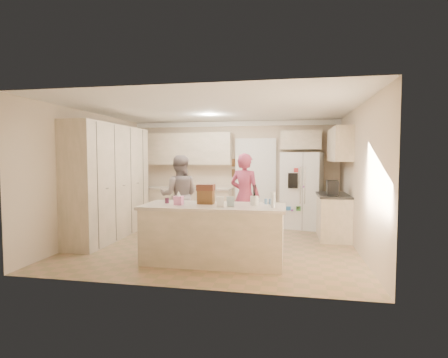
% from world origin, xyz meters
% --- Properties ---
extents(floor, '(5.20, 4.60, 0.02)m').
position_xyz_m(floor, '(0.00, 0.00, -0.01)').
color(floor, '#967454').
rests_on(floor, ground).
extents(ceiling, '(5.20, 4.60, 0.02)m').
position_xyz_m(ceiling, '(0.00, 0.00, 2.61)').
color(ceiling, white).
rests_on(ceiling, wall_back).
extents(wall_back, '(5.20, 0.02, 2.60)m').
position_xyz_m(wall_back, '(0.00, 2.31, 1.30)').
color(wall_back, beige).
rests_on(wall_back, ground).
extents(wall_front, '(5.20, 0.02, 2.60)m').
position_xyz_m(wall_front, '(0.00, -2.31, 1.30)').
color(wall_front, beige).
rests_on(wall_front, ground).
extents(wall_left, '(0.02, 4.60, 2.60)m').
position_xyz_m(wall_left, '(-2.61, 0.00, 1.30)').
color(wall_left, beige).
rests_on(wall_left, ground).
extents(wall_right, '(0.02, 4.60, 2.60)m').
position_xyz_m(wall_right, '(2.61, 0.00, 1.30)').
color(wall_right, beige).
rests_on(wall_right, ground).
extents(crown_back, '(5.20, 0.08, 0.12)m').
position_xyz_m(crown_back, '(0.00, 2.26, 2.53)').
color(crown_back, white).
rests_on(crown_back, wall_back).
extents(pantry_bank, '(0.60, 2.60, 2.35)m').
position_xyz_m(pantry_bank, '(-2.30, 0.20, 1.18)').
color(pantry_bank, beige).
rests_on(pantry_bank, floor).
extents(back_base_cab, '(2.20, 0.60, 0.88)m').
position_xyz_m(back_base_cab, '(-1.15, 2.00, 0.44)').
color(back_base_cab, beige).
rests_on(back_base_cab, floor).
extents(back_countertop, '(2.24, 0.63, 0.04)m').
position_xyz_m(back_countertop, '(-1.15, 1.99, 0.90)').
color(back_countertop, beige).
rests_on(back_countertop, back_base_cab).
extents(back_upper_cab, '(2.20, 0.35, 0.80)m').
position_xyz_m(back_upper_cab, '(-1.15, 2.12, 1.90)').
color(back_upper_cab, beige).
rests_on(back_upper_cab, wall_back).
extents(doorway_opening, '(0.90, 0.06, 2.10)m').
position_xyz_m(doorway_opening, '(0.55, 2.28, 1.05)').
color(doorway_opening, black).
rests_on(doorway_opening, floor).
extents(doorway_casing, '(1.02, 0.03, 2.22)m').
position_xyz_m(doorway_casing, '(0.55, 2.24, 1.05)').
color(doorway_casing, white).
rests_on(doorway_casing, floor).
extents(wall_frame_upper, '(0.15, 0.02, 0.20)m').
position_xyz_m(wall_frame_upper, '(0.02, 2.27, 1.55)').
color(wall_frame_upper, brown).
rests_on(wall_frame_upper, wall_back).
extents(wall_frame_lower, '(0.15, 0.02, 0.20)m').
position_xyz_m(wall_frame_lower, '(0.02, 2.27, 1.28)').
color(wall_frame_lower, brown).
rests_on(wall_frame_lower, wall_back).
extents(refrigerator, '(1.04, 0.89, 1.80)m').
position_xyz_m(refrigerator, '(1.69, 1.96, 0.90)').
color(refrigerator, white).
rests_on(refrigerator, floor).
extents(fridge_seam, '(0.02, 0.02, 1.78)m').
position_xyz_m(fridge_seam, '(1.69, 1.61, 0.90)').
color(fridge_seam, gray).
rests_on(fridge_seam, refrigerator).
extents(fridge_dispenser, '(0.22, 0.03, 0.35)m').
position_xyz_m(fridge_dispenser, '(1.47, 1.60, 1.15)').
color(fridge_dispenser, black).
rests_on(fridge_dispenser, refrigerator).
extents(fridge_handle_l, '(0.02, 0.02, 0.85)m').
position_xyz_m(fridge_handle_l, '(1.64, 1.59, 1.05)').
color(fridge_handle_l, silver).
rests_on(fridge_handle_l, refrigerator).
extents(fridge_handle_r, '(0.02, 0.02, 0.85)m').
position_xyz_m(fridge_handle_r, '(1.74, 1.59, 1.05)').
color(fridge_handle_r, silver).
rests_on(fridge_handle_r, refrigerator).
extents(over_fridge_cab, '(0.95, 0.35, 0.45)m').
position_xyz_m(over_fridge_cab, '(1.65, 2.12, 2.10)').
color(over_fridge_cab, beige).
rests_on(over_fridge_cab, wall_back).
extents(right_base_cab, '(0.60, 1.20, 0.88)m').
position_xyz_m(right_base_cab, '(2.30, 1.00, 0.44)').
color(right_base_cab, beige).
rests_on(right_base_cab, floor).
extents(right_countertop, '(0.63, 1.24, 0.04)m').
position_xyz_m(right_countertop, '(2.29, 1.00, 0.90)').
color(right_countertop, '#2D2B28').
rests_on(right_countertop, right_base_cab).
extents(right_upper_cab, '(0.35, 1.50, 0.70)m').
position_xyz_m(right_upper_cab, '(2.43, 1.20, 1.95)').
color(right_upper_cab, beige).
rests_on(right_upper_cab, wall_right).
extents(coffee_maker, '(0.22, 0.28, 0.30)m').
position_xyz_m(coffee_maker, '(2.25, 0.80, 1.07)').
color(coffee_maker, black).
rests_on(coffee_maker, right_countertop).
extents(island_base, '(2.20, 0.90, 0.88)m').
position_xyz_m(island_base, '(0.20, -1.10, 0.44)').
color(island_base, beige).
rests_on(island_base, floor).
extents(island_top, '(2.28, 0.96, 0.05)m').
position_xyz_m(island_top, '(0.20, -1.10, 0.90)').
color(island_top, beige).
rests_on(island_top, island_base).
extents(utensil_crock, '(0.13, 0.13, 0.15)m').
position_xyz_m(utensil_crock, '(0.85, -1.05, 1.00)').
color(utensil_crock, white).
rests_on(utensil_crock, island_top).
extents(tissue_box, '(0.13, 0.13, 0.14)m').
position_xyz_m(tissue_box, '(-0.35, -1.20, 1.00)').
color(tissue_box, pink).
rests_on(tissue_box, island_top).
extents(tissue_plume, '(0.08, 0.08, 0.08)m').
position_xyz_m(tissue_plume, '(-0.35, -1.20, 1.10)').
color(tissue_plume, white).
rests_on(tissue_plume, tissue_box).
extents(dollhouse_body, '(0.26, 0.18, 0.22)m').
position_xyz_m(dollhouse_body, '(0.05, -1.00, 1.04)').
color(dollhouse_body, brown).
rests_on(dollhouse_body, island_top).
extents(dollhouse_roof, '(0.28, 0.20, 0.10)m').
position_xyz_m(dollhouse_roof, '(0.05, -1.00, 1.20)').
color(dollhouse_roof, '#592D1E').
rests_on(dollhouse_roof, dollhouse_body).
extents(jam_jar, '(0.07, 0.07, 0.09)m').
position_xyz_m(jam_jar, '(-0.60, -1.05, 0.97)').
color(jam_jar, '#59263F').
rests_on(jam_jar, island_top).
extents(greeting_card_a, '(0.12, 0.06, 0.16)m').
position_xyz_m(greeting_card_a, '(0.35, -1.30, 1.01)').
color(greeting_card_a, white).
rests_on(greeting_card_a, island_top).
extents(greeting_card_b, '(0.12, 0.05, 0.16)m').
position_xyz_m(greeting_card_b, '(0.50, -1.25, 1.01)').
color(greeting_card_b, silver).
rests_on(greeting_card_b, island_top).
extents(water_bottle, '(0.07, 0.07, 0.24)m').
position_xyz_m(water_bottle, '(1.15, -1.25, 1.04)').
color(water_bottle, silver).
rests_on(water_bottle, island_top).
extents(shaker_salt, '(0.05, 0.05, 0.09)m').
position_xyz_m(shaker_salt, '(1.02, -0.88, 0.97)').
color(shaker_salt, '#4D7AAD').
rests_on(shaker_salt, island_top).
extents(shaker_pepper, '(0.05, 0.05, 0.09)m').
position_xyz_m(shaker_pepper, '(1.09, -0.88, 0.97)').
color(shaker_pepper, '#4D7AAD').
rests_on(shaker_pepper, island_top).
extents(teen_boy, '(0.96, 0.82, 1.73)m').
position_xyz_m(teen_boy, '(-0.93, 0.64, 0.86)').
color(teen_boy, gray).
rests_on(teen_boy, floor).
extents(teen_girl, '(0.75, 0.60, 1.77)m').
position_xyz_m(teen_girl, '(0.49, 0.60, 0.89)').
color(teen_girl, '#C24966').
rests_on(teen_girl, floor).
extents(fridge_magnets, '(0.76, 0.02, 1.44)m').
position_xyz_m(fridge_magnets, '(1.69, 1.60, 0.90)').
color(fridge_magnets, tan).
rests_on(fridge_magnets, refrigerator).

